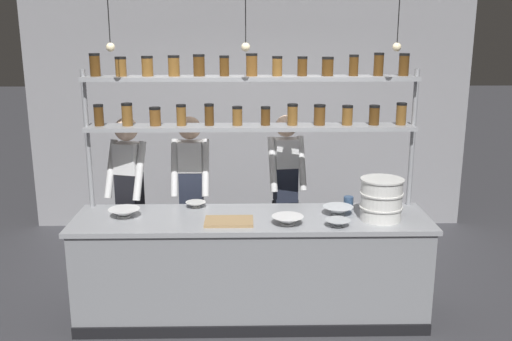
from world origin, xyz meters
The scene contains 16 objects.
ground_plane centered at (0.00, 0.00, 0.00)m, with size 40.00×40.00×0.00m, color #3D3D42.
back_wall centered at (0.00, 2.45, 1.47)m, with size 5.42×0.12×2.94m, color #939399.
prep_counter centered at (0.00, 0.00, 0.46)m, with size 3.02×0.76×0.92m.
spice_shelf_unit centered at (0.00, 0.33, 1.83)m, with size 2.91×0.28×2.28m.
chef_left centered at (-1.14, 0.56, 0.97)m, with size 0.41×0.35×1.69m.
chef_center centered at (-0.57, 0.65, 0.97)m, with size 0.36×0.29×1.68m.
chef_right centered at (0.35, 0.84, 0.96)m, with size 0.39×0.31×1.66m.
container_stack centered at (1.08, -0.08, 1.10)m, with size 0.36×0.36×0.35m.
cutting_board centered at (-0.19, -0.14, 0.93)m, with size 0.40×0.26×0.02m.
prep_bowl_near_left centered at (-1.08, 0.02, 0.96)m, with size 0.27×0.27×0.07m.
prep_bowl_center_front centered at (0.29, -0.19, 0.96)m, with size 0.26×0.26×0.07m.
prep_bowl_center_back centered at (0.69, -0.25, 0.95)m, with size 0.21×0.21×0.06m.
prep_bowl_near_right centered at (0.74, 0.05, 0.96)m, with size 0.26×0.26×0.07m.
prep_bowl_far_left centered at (-0.50, 0.28, 0.94)m, with size 0.18×0.18×0.05m.
serving_cup_front centered at (0.86, 0.23, 0.97)m, with size 0.09×0.09×0.11m.
pendant_light_row centered at (0.00, 0.00, 2.36)m, with size 2.33×0.07×0.59m.
Camera 1 is at (-0.05, -4.59, 2.49)m, focal length 40.00 mm.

